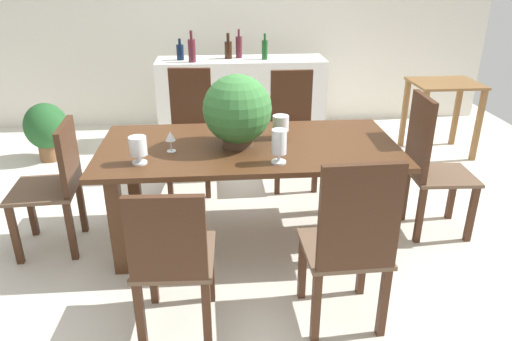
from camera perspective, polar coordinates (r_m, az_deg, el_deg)
The scene contains 22 objects.
ground_plane at distance 3.93m, azimuth -1.08°, elevation -5.67°, with size 7.04×7.04×0.00m, color silver.
back_wall at distance 6.05m, azimuth -2.86°, elevation 17.79°, with size 6.40×0.10×2.60m, color silver.
dining_table at distance 3.38m, azimuth -0.84°, elevation 1.41°, with size 2.07×1.01×0.75m.
chair_head_end at distance 3.61m, azimuth -22.63°, elevation -1.09°, with size 0.47×0.48×0.93m.
chair_far_left at distance 4.36m, azimuth -7.79°, elevation 5.40°, with size 0.44×0.50×1.06m.
chair_near_left at distance 2.56m, azimuth -9.97°, elevation -10.17°, with size 0.44×0.49×0.94m.
chair_far_right at distance 4.40m, azimuth 4.33°, elevation 5.59°, with size 0.42×0.44×1.03m.
chair_foot_end at distance 3.74m, azimuth 19.95°, elevation 1.03°, with size 0.47×0.43×1.07m.
chair_near_right at distance 2.59m, azimuth 11.25°, elevation -8.21°, with size 0.46×0.46×1.06m.
flower_centerpiece at distance 3.24m, azimuth -2.24°, elevation 7.19°, with size 0.47×0.47×0.50m.
crystal_vase_left at distance 3.08m, azimuth -13.87°, elevation 2.70°, with size 0.11×0.11×0.18m.
crystal_vase_center_near at distance 3.00m, azimuth 2.76°, elevation 3.25°, with size 0.10×0.10×0.22m.
crystal_vase_right at distance 3.44m, azimuth 2.96°, elevation 5.53°, with size 0.12×0.12×0.17m.
wine_glass at distance 3.24m, azimuth -10.16°, elevation 3.95°, with size 0.07×0.07×0.14m.
kitchen_counter at distance 5.47m, azimuth -1.74°, elevation 8.30°, with size 1.84×0.50×0.94m, color white.
wine_bottle_tall at distance 5.35m, azimuth -9.02°, elevation 13.79°, with size 0.08×0.08×0.23m.
wine_bottle_clear at distance 5.37m, azimuth -3.32°, elevation 14.23°, with size 0.08×0.08×0.27m.
wine_bottle_green at distance 5.21m, azimuth -7.65°, elevation 14.05°, with size 0.08×0.08×0.32m.
wine_bottle_amber at distance 5.41m, azimuth -2.05°, elevation 14.52°, with size 0.07×0.07×0.31m.
wine_bottle_dark at distance 5.32m, azimuth 1.05°, elevation 14.24°, with size 0.06×0.06×0.27m.
side_table at distance 5.42m, azimuth 21.38°, elevation 7.87°, with size 0.68×0.56×0.78m.
potted_plant_floor at distance 5.40m, azimuth -23.69°, elevation 4.59°, with size 0.43×0.43×0.61m.
Camera 1 is at (-0.21, -3.41, 1.94)m, focal length 33.59 mm.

